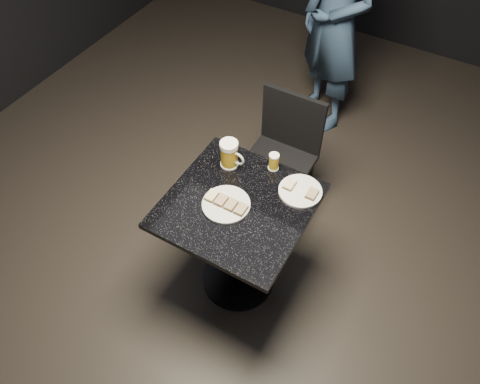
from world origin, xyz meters
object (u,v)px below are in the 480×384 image
at_px(plate_large, 226,204).
at_px(chair, 282,152).
at_px(beer_mug, 230,154).
at_px(patron, 336,22).
at_px(beer_tumbler, 274,162).
at_px(plate_small, 300,191).
at_px(table, 238,232).

xyz_separation_m(plate_large, chair, (-0.02, 0.70, -0.26)).
relative_size(plate_large, beer_mug, 1.52).
bearing_deg(patron, plate_large, -53.00).
height_order(beer_tumbler, chair, chair).
xyz_separation_m(plate_large, beer_mug, (-0.12, 0.25, 0.07)).
relative_size(beer_tumbler, chair, 0.11).
relative_size(beer_mug, beer_tumbler, 1.61).
distance_m(plate_small, patron, 1.50).
xyz_separation_m(beer_mug, chair, (0.11, 0.45, -0.33)).
height_order(patron, chair, patron).
distance_m(plate_large, chair, 0.74).
bearing_deg(beer_mug, beer_tumbler, 24.04).
height_order(plate_large, chair, chair).
relative_size(plate_large, chair, 0.28).
bearing_deg(beer_tumbler, chair, 106.57).
xyz_separation_m(plate_small, beer_mug, (-0.41, -0.01, 0.07)).
bearing_deg(table, patron, 96.15).
height_order(plate_small, beer_tumbler, beer_tumbler).
bearing_deg(plate_small, patron, 106.07).
distance_m(plate_small, beer_mug, 0.41).
distance_m(plate_small, beer_tumbler, 0.21).
bearing_deg(plate_large, table, 39.92).
distance_m(table, beer_mug, 0.42).
xyz_separation_m(plate_large, table, (0.05, 0.04, -0.25)).
relative_size(plate_large, beer_tumbler, 2.45).
bearing_deg(plate_large, beer_tumbler, 75.77).
height_order(patron, beer_tumbler, patron).
bearing_deg(beer_tumbler, plate_small, -22.20).
xyz_separation_m(beer_mug, beer_tumbler, (0.21, 0.09, -0.03)).
bearing_deg(chair, plate_large, -88.36).
bearing_deg(plate_small, chair, 124.56).
height_order(plate_small, table, plate_small).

